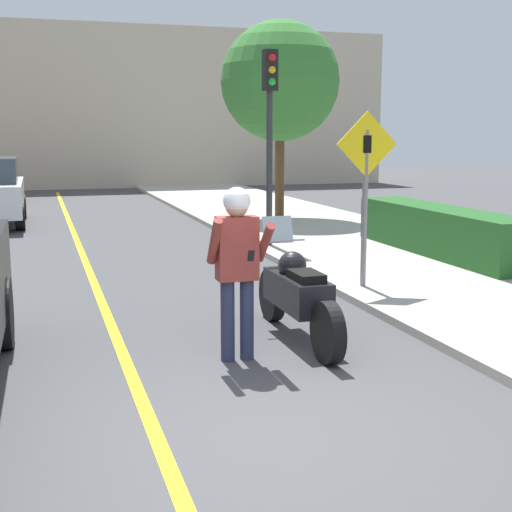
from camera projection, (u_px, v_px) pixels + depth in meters
name	position (u px, v px, depth m)	size (l,w,h in m)	color
ground_plane	(237.00, 433.00, 5.43)	(80.00, 80.00, 0.00)	#424244
sidewalk_curb	(475.00, 284.00, 10.58)	(4.40, 44.00, 0.10)	#ADA89E
road_center_line	(94.00, 283.00, 10.91)	(0.12, 36.00, 0.01)	yellow
building_backdrop	(67.00, 107.00, 29.35)	(28.00, 1.20, 6.72)	beige
motorcycle	(297.00, 295.00, 7.83)	(0.62, 2.38, 1.30)	black
person_biker	(237.00, 255.00, 7.01)	(0.59, 0.48, 1.74)	#282D4C
crossing_sign	(366.00, 182.00, 9.95)	(0.91, 0.08, 2.46)	slate
traffic_light	(270.00, 111.00, 13.55)	(0.26, 0.30, 3.71)	#2D2D30
hedge_row	(440.00, 231.00, 12.91)	(0.90, 4.77, 0.84)	#235623
street_tree	(280.00, 82.00, 17.93)	(3.01, 3.01, 4.96)	brown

